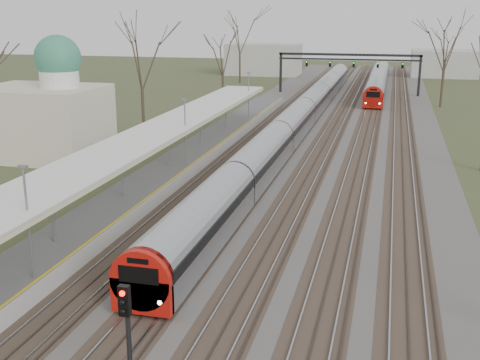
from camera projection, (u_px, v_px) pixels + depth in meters
The scene contains 9 objects.
track_bed at pixel (325, 131), 62.57m from camera, with size 24.00×160.00×0.22m.
platform at pixel (185, 161), 48.31m from camera, with size 3.50×69.00×1.00m, color #9E9B93.
canopy at pixel (163, 129), 43.17m from camera, with size 4.10×50.00×3.11m.
dome_building at pixel (44, 114), 50.89m from camera, with size 10.00×8.00×10.30m.
signal_gantry at pixel (349, 61), 89.24m from camera, with size 21.00×0.59×6.08m.
tree_west_far at pixel (141, 55), 57.95m from camera, with size 5.50×5.50×11.33m.
train_near at pixel (304, 112), 65.85m from camera, with size 2.62×90.21×3.05m.
train_far at pixel (378, 80), 96.41m from camera, with size 2.62×45.21×3.05m.
signal_post at pixel (127, 325), 18.66m from camera, with size 0.35×0.45×4.10m.
Camera 1 is at (6.76, -6.90, 12.12)m, focal length 45.00 mm.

